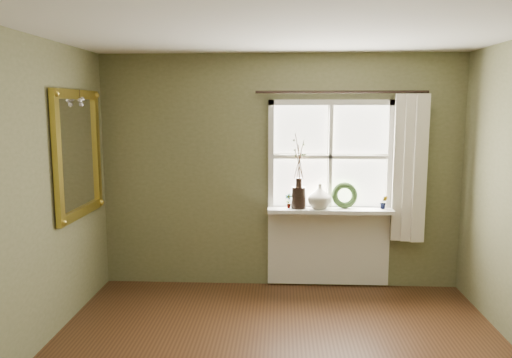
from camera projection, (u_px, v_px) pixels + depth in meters
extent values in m
plane|color=silver|center=(281.00, 15.00, 3.15)|extent=(4.50, 4.50, 0.00)
cube|color=#686945|center=(280.00, 172.00, 5.61)|extent=(4.00, 0.10, 2.60)
cube|color=silver|center=(329.00, 209.00, 5.56)|extent=(1.36, 0.06, 0.06)
cube|color=silver|center=(331.00, 102.00, 5.39)|extent=(1.36, 0.06, 0.06)
cube|color=silver|center=(271.00, 156.00, 5.51)|extent=(0.06, 0.06, 1.24)
cube|color=silver|center=(390.00, 157.00, 5.44)|extent=(0.06, 0.06, 1.24)
cube|color=silver|center=(330.00, 157.00, 5.47)|extent=(1.24, 0.05, 0.04)
cube|color=silver|center=(330.00, 157.00, 5.47)|extent=(0.04, 0.05, 1.12)
cube|color=white|center=(301.00, 130.00, 5.47)|extent=(0.59, 0.01, 0.53)
cube|color=white|center=(360.00, 130.00, 5.44)|extent=(0.59, 0.01, 0.53)
cube|color=white|center=(300.00, 183.00, 5.56)|extent=(0.59, 0.01, 0.53)
cube|color=white|center=(359.00, 183.00, 5.53)|extent=(0.59, 0.01, 0.53)
cube|color=silver|center=(330.00, 210.00, 5.46)|extent=(1.36, 0.26, 0.04)
cube|color=silver|center=(328.00, 246.00, 5.63)|extent=(1.36, 0.04, 0.88)
cylinder|color=black|center=(299.00, 198.00, 5.46)|extent=(0.20, 0.20, 0.24)
imported|color=beige|center=(320.00, 196.00, 5.44)|extent=(0.30, 0.30, 0.27)
torus|color=#2B431E|center=(345.00, 198.00, 5.47)|extent=(0.30, 0.16, 0.30)
imported|color=#2B431E|center=(289.00, 201.00, 5.47)|extent=(0.10, 0.08, 0.16)
imported|color=#2B431E|center=(384.00, 202.00, 5.42)|extent=(0.09, 0.07, 0.15)
cube|color=silver|center=(409.00, 169.00, 5.36)|extent=(0.36, 0.12, 1.59)
cylinder|color=black|center=(341.00, 92.00, 5.32)|extent=(1.84, 0.03, 0.03)
cube|color=white|center=(78.00, 154.00, 4.85)|extent=(0.02, 0.86, 1.06)
cube|color=#B09434|center=(76.00, 94.00, 4.77)|extent=(0.05, 1.04, 0.09)
cube|color=#B09434|center=(82.00, 211.00, 4.93)|extent=(0.05, 1.04, 0.09)
cube|color=#B09434|center=(57.00, 159.00, 4.38)|extent=(0.05, 0.09, 1.06)
cube|color=#B09434|center=(97.00, 150.00, 5.32)|extent=(0.05, 0.09, 1.06)
sphere|color=silver|center=(80.00, 100.00, 4.75)|extent=(0.04, 0.04, 0.04)
sphere|color=silver|center=(81.00, 104.00, 4.78)|extent=(0.04, 0.04, 0.04)
sphere|color=silver|center=(82.00, 99.00, 4.80)|extent=(0.04, 0.04, 0.04)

